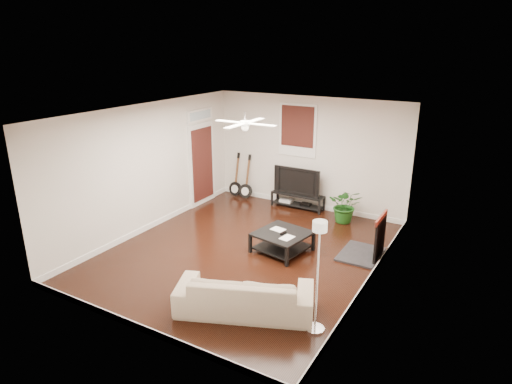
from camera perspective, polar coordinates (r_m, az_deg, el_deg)
room at (r=8.45m, az=-1.35°, el=0.85°), size 5.01×6.01×2.81m
brick_accent at (r=8.46m, az=16.87°, el=0.04°), size 0.02×2.20×2.80m
fireplace at (r=8.85m, az=14.50°, el=-5.44°), size 0.80×1.10×0.92m
window_back at (r=11.01m, az=5.39°, el=7.93°), size 1.00×0.06×1.30m
door_left at (r=11.34m, az=-7.02°, el=4.57°), size 0.08×1.00×2.50m
tv_stand at (r=11.24m, az=5.39°, el=-1.15°), size 1.35×0.36×0.38m
tv at (r=11.09m, az=5.52°, el=1.51°), size 1.21×0.16×0.70m
coffee_table at (r=8.92m, az=3.38°, el=-6.45°), size 1.12×1.12×0.41m
sofa at (r=7.01m, az=-1.47°, el=-12.96°), size 2.27×1.56×0.62m
floor_lamp at (r=6.37m, az=7.93°, el=-10.88°), size 0.37×0.37×1.73m
potted_plant at (r=10.45m, az=11.50°, el=-1.68°), size 0.90×0.83×0.84m
guitar_left at (r=11.93m, az=-2.73°, el=2.20°), size 0.39×0.28×1.22m
guitar_right at (r=11.73m, az=-1.36°, el=1.93°), size 0.39×0.28×1.22m
ceiling_fan at (r=8.17m, az=-1.42°, el=8.90°), size 1.24×1.24×0.32m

